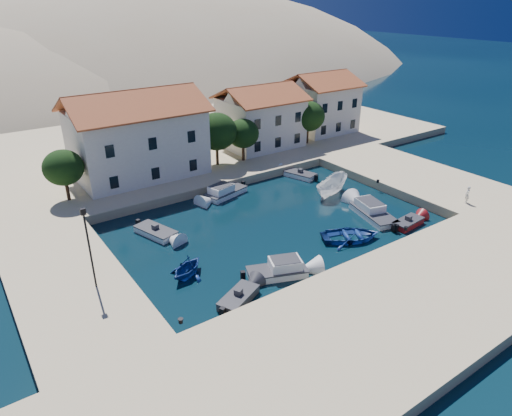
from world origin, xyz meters
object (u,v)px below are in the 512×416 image
at_px(rowboat_south, 350,239).
at_px(cabin_cruiser_south, 277,270).
at_px(building_left, 136,133).
at_px(lamppost, 88,241).
at_px(building_mid, 260,115).
at_px(building_right, 321,101).
at_px(cabin_cruiser_east, 374,213).
at_px(boat_east, 331,194).
at_px(pedestrian, 467,195).

bearing_deg(rowboat_south, cabin_cruiser_south, 121.35).
relative_size(building_left, rowboat_south, 2.74).
bearing_deg(lamppost, building_mid, 35.45).
distance_m(building_right, cabin_cruiser_south, 40.06).
xyz_separation_m(building_right, rowboat_south, (-19.97, -26.35, -5.47)).
bearing_deg(cabin_cruiser_south, building_mid, 78.32).
bearing_deg(cabin_cruiser_east, cabin_cruiser_south, 115.88).
bearing_deg(lamppost, cabin_cruiser_south, -22.57).
bearing_deg(building_left, boat_east, -45.09).
bearing_deg(cabin_cruiser_east, building_left, 48.90).
height_order(lamppost, pedestrian, lamppost).
relative_size(building_mid, cabin_cruiser_south, 2.05).
distance_m(building_left, boat_east, 23.07).
bearing_deg(lamppost, pedestrian, -10.94).
bearing_deg(boat_east, lamppost, 79.79).
distance_m(building_left, rowboat_south, 26.99).
xyz_separation_m(building_left, building_right, (30.00, 2.00, -0.46)).
relative_size(lamppost, boat_east, 1.13).
relative_size(building_mid, boat_east, 1.90).
height_order(building_left, cabin_cruiser_east, building_left).
xyz_separation_m(cabin_cruiser_south, cabin_cruiser_east, (14.21, 2.82, 0.00)).
relative_size(building_mid, building_right, 1.11).
bearing_deg(building_right, cabin_cruiser_east, -121.19).
distance_m(rowboat_south, pedestrian, 14.12).
distance_m(cabin_cruiser_south, cabin_cruiser_east, 14.49).
xyz_separation_m(building_mid, rowboat_south, (-7.97, -25.35, -5.22)).
height_order(building_left, building_mid, building_left).
bearing_deg(boat_east, rowboat_south, 127.31).
bearing_deg(boat_east, pedestrian, -162.83).
bearing_deg(building_mid, boat_east, -97.67).
xyz_separation_m(building_right, lamppost, (-41.50, -22.00, -0.72)).
bearing_deg(building_left, building_mid, 3.18).
xyz_separation_m(building_left, pedestrian, (23.80, -26.82, -4.05)).
distance_m(building_left, cabin_cruiser_east, 27.63).
distance_m(building_right, lamppost, 46.98).
height_order(building_right, pedestrian, building_right).
height_order(building_right, cabin_cruiser_east, building_right).
xyz_separation_m(building_right, cabin_cruiser_east, (-14.77, -24.39, -5.00)).
bearing_deg(lamppost, building_right, 27.93).
height_order(cabin_cruiser_east, pedestrian, pedestrian).
distance_m(building_left, building_right, 30.07).
height_order(rowboat_south, cabin_cruiser_east, cabin_cruiser_east).
bearing_deg(building_mid, lamppost, -144.55).
bearing_deg(pedestrian, cabin_cruiser_east, -71.42).
distance_m(building_mid, building_right, 12.04).
bearing_deg(rowboat_south, pedestrian, -74.30).
bearing_deg(pedestrian, cabin_cruiser_south, -48.12).
height_order(boat_east, pedestrian, pedestrian).
bearing_deg(building_left, cabin_cruiser_south, -87.68).
relative_size(building_right, pedestrian, 5.32).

